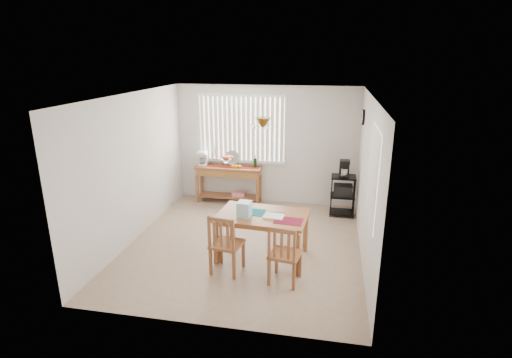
% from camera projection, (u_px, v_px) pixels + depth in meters
% --- Properties ---
extents(ground, '(4.00, 4.50, 0.01)m').
position_uv_depth(ground, '(245.00, 244.00, 7.07)').
color(ground, tan).
extents(room_shell, '(4.20, 4.70, 2.70)m').
position_uv_depth(room_shell, '(244.00, 151.00, 6.58)').
color(room_shell, silver).
rests_on(room_shell, ground).
extents(sideboard, '(1.47, 0.41, 0.83)m').
position_uv_depth(sideboard, '(229.00, 176.00, 8.93)').
color(sideboard, brown).
rests_on(sideboard, ground).
extents(sideboard_items, '(1.40, 0.35, 0.64)m').
position_uv_depth(sideboard_items, '(218.00, 160.00, 8.88)').
color(sideboard_items, maroon).
rests_on(sideboard_items, sideboard).
extents(wire_cart, '(0.50, 0.40, 0.84)m').
position_uv_depth(wire_cart, '(343.00, 192.00, 8.22)').
color(wire_cart, black).
rests_on(wire_cart, ground).
extents(cart_items, '(0.20, 0.24, 0.35)m').
position_uv_depth(cart_items, '(344.00, 169.00, 8.08)').
color(cart_items, black).
rests_on(cart_items, wire_cart).
extents(dining_table, '(1.50, 1.03, 0.76)m').
position_uv_depth(dining_table, '(262.00, 219.00, 6.43)').
color(dining_table, brown).
rests_on(dining_table, ground).
extents(table_items, '(1.09, 0.60, 0.24)m').
position_uv_depth(table_items, '(252.00, 211.00, 6.30)').
color(table_items, '#12666A').
rests_on(table_items, dining_table).
extents(chair_left, '(0.51, 0.51, 0.97)m').
position_uv_depth(chair_left, '(226.00, 244.00, 6.03)').
color(chair_left, brown).
rests_on(chair_left, ground).
extents(chair_right, '(0.50, 0.50, 0.93)m').
position_uv_depth(chair_right, '(284.00, 255.00, 5.75)').
color(chair_right, brown).
rests_on(chair_right, ground).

